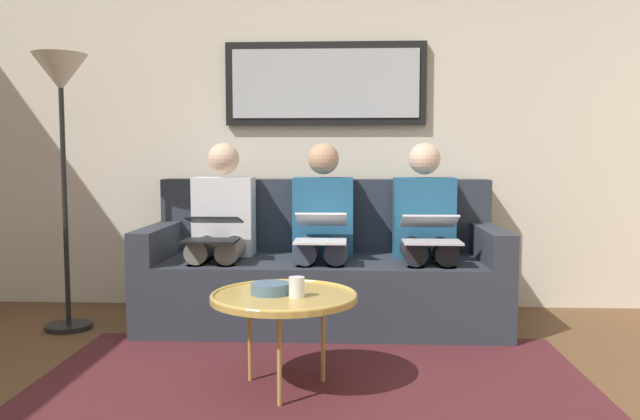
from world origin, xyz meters
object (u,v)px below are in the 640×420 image
object	(u,v)px
bowl	(270,289)
person_middle	(323,228)
person_left	(426,228)
standing_lamp	(61,103)
couch	(323,273)
person_right	(221,227)
coffee_table	(284,298)
framed_mirror	(325,84)
laptop_silver	(430,230)
laptop_white	(321,229)
laptop_black	(213,229)
cup	(297,287)

from	to	relation	value
bowl	person_middle	distance (m)	1.16
person_left	standing_lamp	xyz separation A→B (m)	(2.19, 0.20, 0.76)
couch	person_right	distance (m)	0.71
coffee_table	bowl	size ratio (longest dim) A/B	3.75
framed_mirror	laptop_silver	xyz separation A→B (m)	(-0.64, 0.69, -0.92)
framed_mirror	coffee_table	bearing A→B (deg)	85.57
couch	laptop_silver	xyz separation A→B (m)	(-0.64, 0.30, 0.31)
coffee_table	person_middle	bearing A→B (deg)	-96.18
framed_mirror	laptop_white	world-z (taller)	framed_mirror
coffee_table	person_left	bearing A→B (deg)	-123.64
bowl	laptop_black	xyz separation A→B (m)	(0.45, -0.89, 0.17)
bowl	person_middle	size ratio (longest dim) A/B	0.15
framed_mirror	bowl	distance (m)	1.94
framed_mirror	cup	distance (m)	1.97
bowl	person_left	bearing A→B (deg)	-126.07
coffee_table	person_left	xyz separation A→B (m)	(-0.76, -1.15, 0.19)
coffee_table	laptop_silver	distance (m)	1.21
couch	person_right	world-z (taller)	person_right
cup	laptop_white	size ratio (longest dim) A/B	0.24
laptop_white	person_right	bearing A→B (deg)	-19.83
laptop_white	laptop_black	distance (m)	0.64
cup	person_right	distance (m)	1.33
person_left	laptop_white	bearing A→B (deg)	19.83
coffee_table	laptop_silver	bearing A→B (deg)	-129.94
laptop_black	person_left	bearing A→B (deg)	-169.05
person_left	laptop_silver	bearing A→B (deg)	90.00
person_right	laptop_black	world-z (taller)	person_right
bowl	person_left	xyz separation A→B (m)	(-0.83, -1.13, 0.15)
couch	person_right	size ratio (longest dim) A/B	1.93
laptop_silver	laptop_white	world-z (taller)	laptop_white
person_middle	laptop_black	bearing A→B (deg)	21.16
couch	standing_lamp	world-z (taller)	standing_lamp
laptop_black	bowl	bearing A→B (deg)	117.06
laptop_white	person_right	world-z (taller)	person_right
person_middle	person_left	bearing A→B (deg)	180.00
coffee_table	framed_mirror	bearing A→B (deg)	-94.43
bowl	person_right	size ratio (longest dim) A/B	0.15
framed_mirror	person_middle	xyz separation A→B (m)	(0.00, 0.46, -0.94)
cup	laptop_black	size ratio (longest dim) A/B	0.27
framed_mirror	laptop_black	distance (m)	1.33
cup	laptop_white	distance (m)	0.98
bowl	laptop_white	xyz separation A→B (m)	(-0.19, -0.90, 0.17)
coffee_table	bowl	bearing A→B (deg)	-12.66
couch	bowl	world-z (taller)	couch
couch	coffee_table	world-z (taller)	couch
framed_mirror	cup	world-z (taller)	framed_mirror
couch	laptop_black	world-z (taller)	couch
person_left	laptop_white	xyz separation A→B (m)	(0.64, 0.23, 0.02)
laptop_black	person_middle	bearing A→B (deg)	-158.84
coffee_table	couch	bearing A→B (deg)	-95.83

